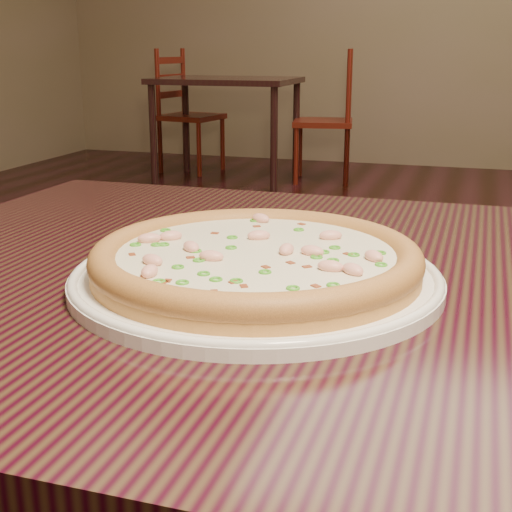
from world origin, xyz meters
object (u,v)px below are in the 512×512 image
(chair_a, at_px, (185,115))
(pizza, at_px, (256,259))
(chair_b, at_px, (331,122))
(hero_table, at_px, (380,371))
(bg_table_left, at_px, (226,91))
(plate, at_px, (256,277))

(chair_a, bearing_deg, pizza, -65.97)
(pizza, height_order, chair_a, chair_a)
(chair_a, bearing_deg, chair_b, -4.94)
(hero_table, xyz_separation_m, chair_a, (-2.19, 4.60, -0.21))
(hero_table, relative_size, chair_b, 1.26)
(pizza, bearing_deg, bg_table_left, 110.36)
(hero_table, relative_size, pizza, 3.70)
(chair_b, bearing_deg, plate, -79.10)
(pizza, bearing_deg, hero_table, 22.65)
(hero_table, bearing_deg, chair_b, 102.48)
(chair_a, relative_size, chair_b, 1.00)
(bg_table_left, relative_size, chair_b, 1.05)
(hero_table, bearing_deg, pizza, -157.35)
(hero_table, distance_m, chair_a, 5.10)
(pizza, height_order, bg_table_left, pizza)
(hero_table, height_order, pizza, pizza)
(plate, xyz_separation_m, chair_b, (-0.87, 4.54, -0.32))
(hero_table, bearing_deg, plate, -157.38)
(plate, distance_m, bg_table_left, 4.61)
(hero_table, relative_size, chair_a, 1.26)
(pizza, bearing_deg, chair_a, 114.03)
(bg_table_left, height_order, chair_b, chair_b)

